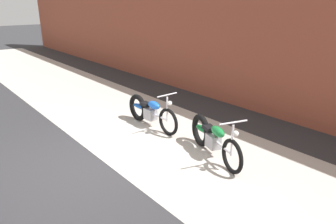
# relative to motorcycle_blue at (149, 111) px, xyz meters

# --- Properties ---
(ground_plane) EXTENTS (80.00, 80.00, 0.00)m
(ground_plane) POSITION_rel_motorcycle_blue_xyz_m (1.08, -1.89, -0.40)
(ground_plane) COLOR #2D2D30
(sidewalk_slab) EXTENTS (36.00, 3.50, 0.01)m
(sidewalk_slab) POSITION_rel_motorcycle_blue_xyz_m (1.08, -0.14, -0.40)
(sidewalk_slab) COLOR #B2ADA3
(sidewalk_slab) RESTS_ON ground
(brick_building_wall) EXTENTS (36.00, 0.50, 4.80)m
(brick_building_wall) POSITION_rel_motorcycle_blue_xyz_m (1.08, 3.31, 2.00)
(brick_building_wall) COLOR brown
(brick_building_wall) RESTS_ON ground
(motorcycle_blue) EXTENTS (2.01, 0.58, 1.03)m
(motorcycle_blue) POSITION_rel_motorcycle_blue_xyz_m (0.00, 0.00, 0.00)
(motorcycle_blue) COLOR black
(motorcycle_blue) RESTS_ON ground
(motorcycle_green) EXTENTS (1.94, 0.84, 1.03)m
(motorcycle_green) POSITION_rel_motorcycle_blue_xyz_m (2.18, 0.05, 0.00)
(motorcycle_green) COLOR black
(motorcycle_green) RESTS_ON ground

